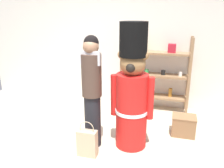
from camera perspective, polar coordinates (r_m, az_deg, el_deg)
The scene contains 7 objects.
ground_plane at distance 3.63m, azimuth -6.79°, elevation -16.47°, with size 6.40×6.40×0.00m, color beige.
back_wall at distance 5.17m, azimuth 1.90°, elevation 9.44°, with size 6.40×0.12×2.60m, color silver.
merchandise_shelf at distance 4.93m, azimuth 10.28°, elevation 2.81°, with size 1.41×0.35×1.54m.
teddy_bear_guard at distance 3.45m, azimuth 4.89°, elevation -2.04°, with size 0.65×0.49×1.88m.
person_shopper at distance 3.44m, azimuth -4.91°, elevation -1.20°, with size 0.31×0.29×1.70m.
shopping_bag at distance 3.49m, azimuth -6.05°, elevation -14.02°, with size 0.29×0.13×0.54m.
display_crate at distance 4.18m, azimuth 17.02°, elevation -9.61°, with size 0.39×0.30×0.34m.
Camera 1 is at (1.19, -2.77, 2.02)m, focal length 37.57 mm.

